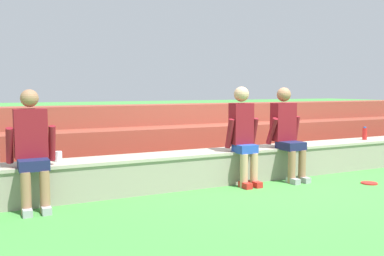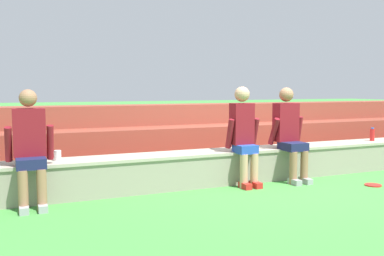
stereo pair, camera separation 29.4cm
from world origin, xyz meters
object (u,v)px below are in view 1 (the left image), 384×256
at_px(person_left_of_center, 243,133).
at_px(plastic_cup_left_end, 58,156).
at_px(water_bottle_near_left, 365,134).
at_px(frisbee, 369,183).
at_px(person_center, 287,131).
at_px(person_far_left, 32,146).
at_px(water_bottle_mid_right, 291,136).

relative_size(person_left_of_center, plastic_cup_left_end, 11.04).
xyz_separation_m(water_bottle_near_left, frisbee, (-1.03, -1.03, -0.58)).
bearing_deg(person_center, frisbee, -41.53).
bearing_deg(person_left_of_center, plastic_cup_left_end, 172.84).
height_order(person_far_left, water_bottle_mid_right, person_far_left).
xyz_separation_m(person_left_of_center, frisbee, (1.68, -0.77, -0.73)).
relative_size(water_bottle_near_left, water_bottle_mid_right, 0.83).
distance_m(person_far_left, water_bottle_mid_right, 3.97).
bearing_deg(water_bottle_mid_right, person_left_of_center, -163.98).
relative_size(person_far_left, person_left_of_center, 0.97).
height_order(person_center, frisbee, person_center).
bearing_deg(person_center, plastic_cup_left_end, 174.79).
bearing_deg(frisbee, water_bottle_mid_right, 116.53).
bearing_deg(frisbee, person_left_of_center, 155.33).
bearing_deg(person_center, person_left_of_center, -179.00).
distance_m(person_left_of_center, plastic_cup_left_end, 2.53).
bearing_deg(water_bottle_mid_right, plastic_cup_left_end, -179.84).
relative_size(person_far_left, water_bottle_near_left, 5.96).
bearing_deg(frisbee, person_far_left, 170.00).
bearing_deg(water_bottle_mid_right, frisbee, -63.47).
bearing_deg(water_bottle_near_left, person_left_of_center, -174.59).
bearing_deg(person_far_left, frisbee, -10.00).
distance_m(person_far_left, water_bottle_near_left, 5.54).
xyz_separation_m(person_far_left, plastic_cup_left_end, (0.33, 0.29, -0.18)).
xyz_separation_m(person_left_of_center, water_bottle_mid_right, (1.13, 0.32, -0.13)).
xyz_separation_m(person_far_left, water_bottle_mid_right, (3.96, 0.30, -0.11)).
relative_size(person_far_left, person_center, 0.98).
relative_size(water_bottle_near_left, plastic_cup_left_end, 1.81).
height_order(person_left_of_center, plastic_cup_left_end, person_left_of_center).
xyz_separation_m(person_far_left, water_bottle_near_left, (5.54, 0.23, -0.14)).
bearing_deg(water_bottle_near_left, water_bottle_mid_right, 177.53).
height_order(person_center, plastic_cup_left_end, person_center).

